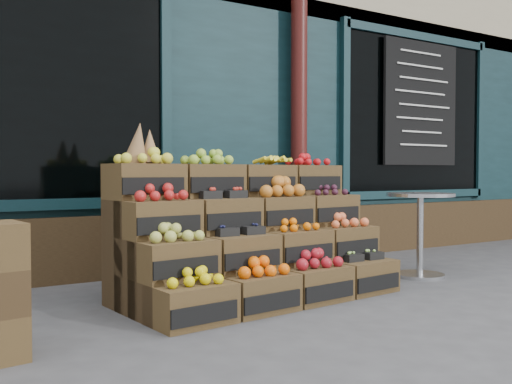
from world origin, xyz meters
TOP-DOWN VIEW (x-y plane):
  - ground at (0.00, 0.00)m, footprint 60.00×60.00m
  - shop_facade at (0.00, 5.11)m, footprint 12.00×6.24m
  - crate_display at (-0.17, 0.83)m, footprint 2.30×1.29m
  - bistro_table at (1.65, 0.69)m, footprint 0.64×0.64m

SIDE VIEW (x-z plane):
  - ground at x=0.00m, z-range 0.00..0.00m
  - crate_display at x=-0.17m, z-range -0.26..1.12m
  - bistro_table at x=1.65m, z-range 0.10..0.91m
  - shop_facade at x=0.00m, z-range 0.00..4.80m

